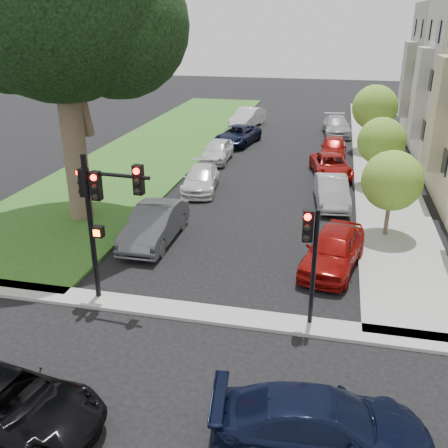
% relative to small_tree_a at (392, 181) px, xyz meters
% --- Properties ---
extents(ground, '(140.00, 140.00, 0.00)m').
position_rel_small_tree_a_xyz_m(ground, '(-6.20, -9.88, -2.57)').
color(ground, black).
rests_on(ground, ground).
extents(grass_strip, '(8.00, 44.00, 0.12)m').
position_rel_small_tree_a_xyz_m(grass_strip, '(-15.20, 14.12, -2.51)').
color(grass_strip, '#1F4A1E').
rests_on(grass_strip, ground).
extents(sidewalk_right, '(3.50, 44.00, 0.12)m').
position_rel_small_tree_a_xyz_m(sidewalk_right, '(0.55, 14.12, -2.51)').
color(sidewalk_right, '#A0A09F').
rests_on(sidewalk_right, ground).
extents(sidewalk_cross, '(60.00, 1.00, 0.12)m').
position_rel_small_tree_a_xyz_m(sidewalk_cross, '(-6.20, -7.88, -2.51)').
color(sidewalk_cross, '#A0A09F').
rests_on(sidewalk_cross, ground).
extents(small_tree_a, '(2.57, 2.57, 3.86)m').
position_rel_small_tree_a_xyz_m(small_tree_a, '(0.00, 0.00, 0.00)').
color(small_tree_a, brown).
rests_on(small_tree_a, ground).
extents(small_tree_b, '(2.63, 2.63, 3.95)m').
position_rel_small_tree_a_xyz_m(small_tree_b, '(-0.00, 7.14, 0.06)').
color(small_tree_b, brown).
rests_on(small_tree_b, ground).
extents(small_tree_c, '(3.12, 3.12, 4.69)m').
position_rel_small_tree_a_xyz_m(small_tree_c, '(0.00, 15.40, 0.55)').
color(small_tree_c, brown).
rests_on(small_tree_c, ground).
extents(traffic_signal_main, '(2.49, 0.64, 5.10)m').
position_rel_small_tree_a_xyz_m(traffic_signal_main, '(-9.60, -7.65, 0.95)').
color(traffic_signal_main, black).
rests_on(traffic_signal_main, ground).
extents(traffic_signal_secondary, '(0.51, 0.41, 3.89)m').
position_rel_small_tree_a_xyz_m(traffic_signal_secondary, '(-2.93, -7.69, 0.15)').
color(traffic_signal_secondary, black).
rests_on(traffic_signal_secondary, ground).
extents(car_cross_near, '(5.19, 3.00, 1.36)m').
position_rel_small_tree_a_xyz_m(car_cross_near, '(-9.49, -13.53, -1.89)').
color(car_cross_near, black).
rests_on(car_cross_near, ground).
extents(car_cross_far, '(5.09, 2.60, 1.41)m').
position_rel_small_tree_a_xyz_m(car_cross_far, '(-2.26, -12.58, -1.86)').
color(car_cross_far, black).
rests_on(car_cross_far, ground).
extents(car_parked_0, '(2.75, 4.88, 1.57)m').
position_rel_small_tree_a_xyz_m(car_parked_0, '(-2.21, -3.57, -1.78)').
color(car_parked_0, maroon).
rests_on(car_parked_0, ground).
extents(car_parked_1, '(2.04, 4.54, 1.44)m').
position_rel_small_tree_a_xyz_m(car_parked_1, '(-2.45, 3.56, -1.85)').
color(car_parked_1, '#999BA0').
rests_on(car_parked_1, ground).
extents(car_parked_2, '(2.98, 4.93, 1.28)m').
position_rel_small_tree_a_xyz_m(car_parked_2, '(-2.61, 8.69, -1.93)').
color(car_parked_2, maroon).
rests_on(car_parked_2, ground).
extents(car_parked_3, '(1.75, 4.26, 1.45)m').
position_rel_small_tree_a_xyz_m(car_parked_3, '(-2.58, 13.02, -1.85)').
color(car_parked_3, maroon).
rests_on(car_parked_3, ground).
extents(car_parked_4, '(2.61, 5.25, 1.47)m').
position_rel_small_tree_a_xyz_m(car_parked_4, '(-2.49, 20.38, -1.84)').
color(car_parked_4, '#999BA0').
rests_on(car_parked_4, ground).
extents(car_parked_5, '(1.71, 4.85, 1.59)m').
position_rel_small_tree_a_xyz_m(car_parked_5, '(-9.72, -2.75, -1.77)').
color(car_parked_5, '#3F4247').
rests_on(car_parked_5, ground).
extents(car_parked_6, '(2.39, 4.66, 1.29)m').
position_rel_small_tree_a_xyz_m(car_parked_6, '(-9.62, 4.35, -1.92)').
color(car_parked_6, silver).
rests_on(car_parked_6, ground).
extents(car_parked_7, '(1.80, 4.27, 1.44)m').
position_rel_small_tree_a_xyz_m(car_parked_7, '(-10.13, 10.43, -1.85)').
color(car_parked_7, silver).
rests_on(car_parked_7, ground).
extents(car_parked_8, '(3.20, 5.35, 1.39)m').
position_rel_small_tree_a_xyz_m(car_parked_8, '(-9.72, 15.41, -1.87)').
color(car_parked_8, black).
rests_on(car_parked_8, ground).
extents(car_parked_9, '(2.62, 5.13, 1.61)m').
position_rel_small_tree_a_xyz_m(car_parked_9, '(-10.18, 21.96, -1.76)').
color(car_parked_9, silver).
rests_on(car_parked_9, ground).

